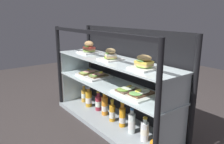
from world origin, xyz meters
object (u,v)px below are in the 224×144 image
(juice_bottle_back_center, at_px, (89,99))
(juice_bottle_front_fourth, at_px, (98,103))
(orange_fruit_beside_bottles, at_px, (155,144))
(plated_roll_sandwich_near_left_corner, at_px, (144,64))
(juice_bottle_back_left, at_px, (132,123))
(plated_roll_sandwich_mid_right, at_px, (89,49))
(juice_bottle_front_second, at_px, (105,106))
(open_sandwich_tray_near_left_corner, at_px, (93,74))
(juice_bottle_front_middle, at_px, (145,131))
(juice_bottle_near_post, at_px, (112,113))
(juice_bottle_tucked_behind, at_px, (122,117))
(plated_roll_sandwich_far_left, at_px, (110,55))
(juice_bottle_front_left_end, at_px, (84,95))
(orange_fruit_near_left_post, at_px, (163,138))
(open_sandwich_tray_near_right_corner, at_px, (134,92))

(juice_bottle_back_center, relative_size, juice_bottle_front_fourth, 1.05)
(orange_fruit_beside_bottles, bearing_deg, plated_roll_sandwich_near_left_corner, -177.44)
(juice_bottle_front_fourth, bearing_deg, juice_bottle_back_left, -3.28)
(plated_roll_sandwich_mid_right, bearing_deg, plated_roll_sandwich_near_left_corner, -3.29)
(plated_roll_sandwich_near_left_corner, height_order, juice_bottle_back_left, plated_roll_sandwich_near_left_corner)
(juice_bottle_front_second, bearing_deg, juice_bottle_back_left, -2.92)
(plated_roll_sandwich_near_left_corner, distance_m, open_sandwich_tray_near_left_corner, 0.80)
(juice_bottle_back_center, height_order, juice_bottle_front_second, juice_bottle_front_second)
(plated_roll_sandwich_mid_right, distance_m, orange_fruit_beside_bottles, 1.16)
(juice_bottle_front_second, relative_size, juice_bottle_front_middle, 1.15)
(juice_bottle_near_post, xyz_separation_m, juice_bottle_tucked_behind, (0.14, 0.00, 0.01))
(juice_bottle_tucked_behind, bearing_deg, juice_bottle_front_middle, -0.14)
(plated_roll_sandwich_far_left, relative_size, juice_bottle_back_center, 0.85)
(juice_bottle_front_left_end, distance_m, juice_bottle_near_post, 0.59)
(juice_bottle_tucked_behind, distance_m, juice_bottle_front_middle, 0.29)
(plated_roll_sandwich_near_left_corner, relative_size, juice_bottle_back_left, 0.81)
(juice_bottle_front_left_end, relative_size, juice_bottle_back_center, 0.94)
(juice_bottle_back_center, distance_m, juice_bottle_near_post, 0.43)
(juice_bottle_back_left, bearing_deg, open_sandwich_tray_near_left_corner, 178.89)
(plated_roll_sandwich_mid_right, bearing_deg, plated_roll_sandwich_far_left, -5.28)
(open_sandwich_tray_near_left_corner, bearing_deg, juice_bottle_back_left, -1.11)
(juice_bottle_front_left_end, bearing_deg, juice_bottle_tucked_behind, -2.31)
(orange_fruit_beside_bottles, distance_m, orange_fruit_near_left_post, 0.11)
(plated_roll_sandwich_far_left, relative_size, juice_bottle_near_post, 0.86)
(plated_roll_sandwich_mid_right, distance_m, juice_bottle_tucked_behind, 0.79)
(orange_fruit_near_left_post, bearing_deg, juice_bottle_tucked_behind, -167.80)
(juice_bottle_tucked_behind, xyz_separation_m, orange_fruit_beside_bottles, (0.42, -0.02, -0.05))
(plated_roll_sandwich_near_left_corner, bearing_deg, juice_bottle_front_left_end, 176.74)
(juice_bottle_near_post, bearing_deg, orange_fruit_near_left_post, 9.61)
(plated_roll_sandwich_far_left, bearing_deg, juice_bottle_front_fourth, 170.41)
(juice_bottle_front_left_end, height_order, juice_bottle_front_fourth, juice_bottle_front_fourth)
(juice_bottle_front_left_end, xyz_separation_m, juice_bottle_back_left, (0.86, -0.03, 0.01))
(open_sandwich_tray_near_right_corner, distance_m, juice_bottle_back_left, 0.29)
(juice_bottle_near_post, distance_m, juice_bottle_front_middle, 0.43)
(juice_bottle_near_post, height_order, orange_fruit_near_left_post, juice_bottle_near_post)
(plated_roll_sandwich_mid_right, relative_size, juice_bottle_front_second, 0.86)
(juice_bottle_front_left_end, bearing_deg, plated_roll_sandwich_far_left, -4.70)
(open_sandwich_tray_near_right_corner, height_order, juice_bottle_back_center, open_sandwich_tray_near_right_corner)
(juice_bottle_front_second, bearing_deg, juice_bottle_tucked_behind, -3.59)
(plated_roll_sandwich_mid_right, relative_size, juice_bottle_tucked_behind, 0.84)
(plated_roll_sandwich_far_left, height_order, open_sandwich_tray_near_left_corner, plated_roll_sandwich_far_left)
(plated_roll_sandwich_far_left, xyz_separation_m, open_sandwich_tray_near_right_corner, (0.31, 0.00, -0.26))
(juice_bottle_front_fourth, distance_m, orange_fruit_near_left_post, 0.83)
(plated_roll_sandwich_far_left, height_order, juice_bottle_back_left, plated_roll_sandwich_far_left)
(juice_bottle_front_left_end, xyz_separation_m, juice_bottle_front_second, (0.43, -0.01, 0.01))
(orange_fruit_beside_bottles, bearing_deg, open_sandwich_tray_near_right_corner, 178.21)
(open_sandwich_tray_near_left_corner, height_order, orange_fruit_near_left_post, open_sandwich_tray_near_left_corner)
(juice_bottle_tucked_behind, bearing_deg, juice_bottle_front_second, 176.41)
(juice_bottle_front_middle, height_order, orange_fruit_beside_bottles, juice_bottle_front_middle)
(plated_roll_sandwich_mid_right, height_order, orange_fruit_beside_bottles, plated_roll_sandwich_mid_right)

